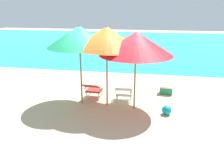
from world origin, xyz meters
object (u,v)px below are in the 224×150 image
object	(u,v)px
lounge_chair_left	(93,88)
beach_umbrella_right	(136,43)
swim_buoy	(122,55)
lounge_chair_right	(124,92)
beach_umbrella_left	(79,36)
beach_ball	(167,110)
beach_umbrella_center	(107,38)
cooler_box	(166,90)

from	to	relation	value
lounge_chair_left	beach_umbrella_right	world-z (taller)	beach_umbrella_right
swim_buoy	lounge_chair_right	world-z (taller)	lounge_chair_right
beach_umbrella_left	beach_ball	xyz separation A→B (m)	(2.72, -0.38, -2.07)
beach_ball	lounge_chair_right	bearing A→B (deg)	155.75
swim_buoy	beach_umbrella_center	bearing A→B (deg)	-86.20
cooler_box	lounge_chair_right	bearing A→B (deg)	-142.93
beach_umbrella_center	beach_ball	size ratio (longest dim) A/B	9.03
beach_umbrella_center	beach_umbrella_right	distance (m)	0.90
lounge_chair_left	beach_ball	bearing A→B (deg)	-16.79
swim_buoy	lounge_chair_left	bearing A→B (deg)	-90.63
lounge_chair_right	beach_umbrella_center	distance (m)	1.88
beach_umbrella_right	lounge_chair_right	bearing A→B (deg)	134.69
swim_buoy	beach_umbrella_right	size ratio (longest dim) A/B	0.57
beach_umbrella_left	beach_umbrella_right	size ratio (longest dim) A/B	0.98
swim_buoy	beach_umbrella_center	size ratio (longest dim) A/B	0.63
lounge_chair_left	swim_buoy	bearing A→B (deg)	89.37
beach_umbrella_left	beach_umbrella_center	xyz separation A→B (m)	(0.86, -0.03, -0.01)
beach_umbrella_right	beach_ball	bearing A→B (deg)	-13.22
beach_ball	cooler_box	xyz separation A→B (m)	(0.08, 1.70, 0.02)
lounge_chair_left	cooler_box	distance (m)	2.71
lounge_chair_left	cooler_box	xyz separation A→B (m)	(2.52, 0.96, -0.24)
lounge_chair_right	cooler_box	bearing A→B (deg)	37.07
beach_umbrella_left	beach_ball	bearing A→B (deg)	-7.92
swim_buoy	beach_ball	world-z (taller)	beach_ball
lounge_chair_left	cooler_box	world-z (taller)	lounge_chair_left
lounge_chair_right	cooler_box	world-z (taller)	lounge_chair_right
beach_umbrella_right	beach_ball	size ratio (longest dim) A/B	9.95
beach_umbrella_center	beach_umbrella_left	bearing A→B (deg)	177.77
beach_umbrella_left	beach_ball	size ratio (longest dim) A/B	9.70
beach_umbrella_left	beach_ball	distance (m)	3.44
beach_umbrella_right	beach_umbrella_center	bearing A→B (deg)	172.61
swim_buoy	beach_umbrella_right	xyz separation A→B (m)	(1.38, -7.62, 1.97)
beach_umbrella_left	beach_umbrella_center	world-z (taller)	beach_umbrella_center
lounge_chair_left	beach_umbrella_center	bearing A→B (deg)	-34.11
cooler_box	lounge_chair_left	bearing A→B (deg)	-159.05
lounge_chair_right	cooler_box	xyz separation A→B (m)	(1.44, 1.09, -0.24)
lounge_chair_right	beach_umbrella_left	world-z (taller)	beach_umbrella_left
beach_ball	cooler_box	bearing A→B (deg)	87.45
swim_buoy	cooler_box	xyz separation A→B (m)	(2.44, -6.15, 0.06)
swim_buoy	beach_ball	size ratio (longest dim) A/B	5.65
swim_buoy	beach_umbrella_right	distance (m)	7.99
swim_buoy	beach_umbrella_right	bearing A→B (deg)	-79.75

